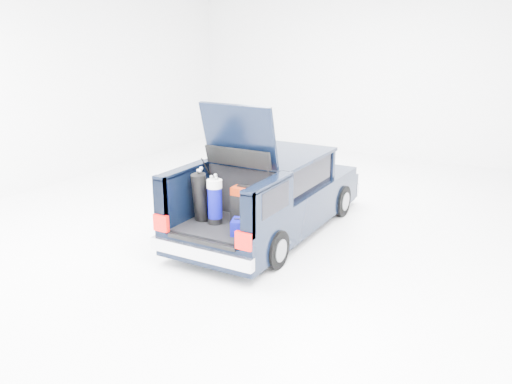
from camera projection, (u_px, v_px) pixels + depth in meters
The scene contains 6 objects.
ground at pixel (269, 231), 9.96m from camera, with size 14.00×14.00×0.00m, color white.
car at pixel (272, 195), 9.85m from camera, with size 1.87×4.65×2.47m.
red_suitcase at pixel (244, 205), 8.59m from camera, with size 0.38×0.25×0.62m.
black_golf_bag at pixel (200, 197), 8.65m from camera, with size 0.26×0.34×0.88m.
blue_golf_bag at pixel (215, 201), 8.54m from camera, with size 0.30×0.30×0.81m.
blue_duffel at pixel (248, 227), 8.15m from camera, with size 0.55×0.45×0.25m.
Camera 1 is at (4.37, -8.22, 3.61)m, focal length 38.00 mm.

